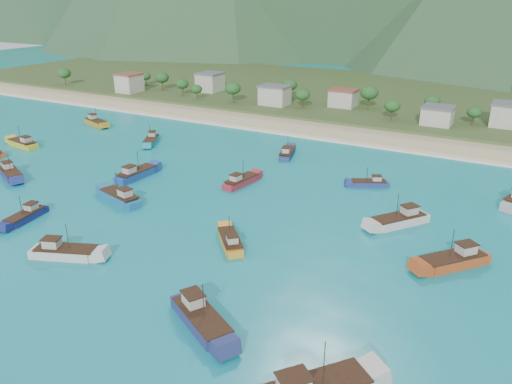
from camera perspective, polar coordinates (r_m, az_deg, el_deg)
The scene contains 21 objects.
ground at distance 89.62m, azimuth -9.38°, elevation -4.77°, with size 600.00×600.00×0.00m, color #0C7D84.
beach at distance 155.19m, azimuth 8.83°, elevation 6.77°, with size 400.00×18.00×1.20m, color beige.
land at distance 212.18m, azimuth 14.76°, elevation 10.37°, with size 400.00×110.00×2.40m, color #385123.
surf_line at distance 146.61m, azimuth 7.52°, elevation 5.95°, with size 400.00×2.50×0.08m, color white.
village at distance 172.71m, azimuth 15.58°, elevation 9.41°, with size 215.97×28.17×7.26m.
vegetation at distance 178.50m, azimuth 9.76°, elevation 10.37°, with size 274.72×25.70×8.34m.
boat_0 at distance 95.24m, azimuth 16.08°, elevation -3.16°, with size 9.42×11.15×6.71m.
boat_4 at distance 66.10m, azimuth -6.29°, elevation -14.29°, with size 12.04×8.86×7.00m.
boat_6 at distance 128.33m, azimuth -26.24°, elevation 1.86°, with size 11.00×7.15×6.28m.
boat_8 at distance 84.19m, azimuth 21.66°, elevation -7.34°, with size 10.09×11.03×6.84m.
boat_9 at distance 152.71m, azimuth -25.10°, elevation 4.99°, with size 11.03×4.65×6.32m.
boat_11 at distance 105.31m, azimuth -15.26°, elevation -0.64°, with size 11.56×6.03×6.55m.
boat_12 at distance 86.41m, azimuth -20.98°, elevation -6.52°, with size 11.27×7.01×6.41m.
boat_13 at distance 103.11m, azimuth -24.80°, elevation -2.58°, with size 4.09×9.46×5.41m.
boat_14 at distance 169.90m, azimuth -17.84°, elevation 7.56°, with size 11.20×6.46×6.35m.
boat_15 at distance 118.10m, azimuth -13.52°, elevation 1.99°, with size 3.78×11.22×6.55m.
boat_21 at distance 112.72m, azimuth 12.82°, elevation 0.92°, with size 8.40×5.86×4.84m.
boat_22 at distance 130.47m, azimuth 3.58°, elevation 4.40°, with size 5.43×10.18×5.77m.
boat_24 at distance 144.81m, azimuth -11.88°, elevation 5.74°, with size 7.28×10.01×5.81m.
boat_25 at distance 110.64m, azimuth -1.72°, elevation 1.18°, with size 4.25×10.15×5.82m.
boat_27 at distance 84.55m, azimuth -2.95°, elevation -5.73°, with size 8.39×8.78×5.54m.
Camera 1 is at (50.95, -62.10, 39.73)m, focal length 35.00 mm.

